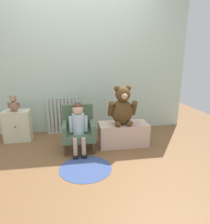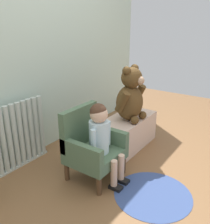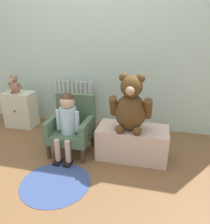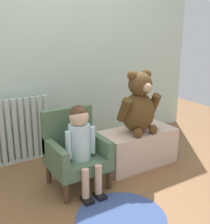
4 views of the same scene
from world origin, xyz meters
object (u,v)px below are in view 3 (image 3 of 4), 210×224
object	(u,v)px
low_bench	(132,142)
child_figure	(67,117)
radiator	(73,104)
floor_rug	(56,183)
small_dresser	(21,109)
small_teddy_bear	(15,85)
large_teddy_bear	(131,106)
child_armchair	(72,126)

from	to	relation	value
low_bench	child_figure	bearing A→B (deg)	-169.42
radiator	floor_rug	world-z (taller)	radiator
small_dresser	small_teddy_bear	world-z (taller)	small_teddy_bear
small_dresser	floor_rug	xyz separation A→B (m)	(1.00, -1.03, -0.24)
radiator	low_bench	xyz separation A→B (m)	(0.90, -0.64, -0.14)
small_dresser	small_teddy_bear	bearing A→B (deg)	-108.50
radiator	low_bench	bearing A→B (deg)	-35.26
small_teddy_bear	floor_rug	size ratio (longest dim) A/B	0.39
radiator	child_figure	xyz separation A→B (m)	(0.24, -0.76, 0.13)
low_bench	floor_rug	world-z (taller)	low_bench
low_bench	small_teddy_bear	size ratio (longest dim) A/B	2.96
radiator	child_figure	size ratio (longest dim) A/B	0.91
child_figure	small_teddy_bear	xyz separation A→B (m)	(-0.95, 0.52, 0.15)
small_dresser	radiator	bearing A→B (deg)	16.67
child_figure	small_teddy_bear	world-z (taller)	small_teddy_bear
radiator	large_teddy_bear	size ratio (longest dim) A/B	1.11
large_teddy_bear	small_teddy_bear	world-z (taller)	large_teddy_bear
small_teddy_bear	floor_rug	bearing A→B (deg)	-44.66
radiator	small_dresser	size ratio (longest dim) A/B	1.30
floor_rug	low_bench	bearing A→B (deg)	44.59
child_armchair	small_dresser	bearing A→B (deg)	154.66
floor_rug	radiator	bearing A→B (deg)	103.58
radiator	small_teddy_bear	world-z (taller)	small_teddy_bear
small_dresser	child_figure	bearing A→B (deg)	-30.53
child_figure	small_dresser	bearing A→B (deg)	149.47
small_dresser	large_teddy_bear	distance (m)	1.68
child_figure	large_teddy_bear	world-z (taller)	large_teddy_bear
small_dresser	child_armchair	size ratio (longest dim) A/B	0.78
child_figure	low_bench	world-z (taller)	child_figure
low_bench	radiator	bearing A→B (deg)	144.74
low_bench	floor_rug	size ratio (longest dim) A/B	1.15
small_teddy_bear	small_dresser	bearing A→B (deg)	71.50
floor_rug	large_teddy_bear	bearing A→B (deg)	44.11
small_dresser	floor_rug	world-z (taller)	small_dresser
low_bench	floor_rug	bearing A→B (deg)	-135.41
small_dresser	large_teddy_bear	size ratio (longest dim) A/B	0.85
child_figure	large_teddy_bear	size ratio (longest dim) A/B	1.22
child_figure	large_teddy_bear	xyz separation A→B (m)	(0.63, 0.09, 0.14)
small_teddy_bear	floor_rug	xyz separation A→B (m)	(1.01, -1.00, -0.59)
child_armchair	floor_rug	world-z (taller)	child_armchair
large_teddy_bear	child_armchair	bearing A→B (deg)	177.86
child_figure	floor_rug	xyz separation A→B (m)	(0.06, -0.47, -0.45)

